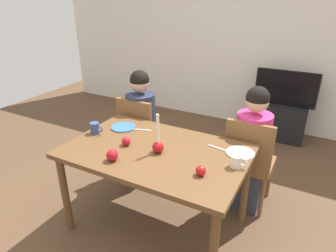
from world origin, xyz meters
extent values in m
plane|color=brown|center=(0.00, 0.00, 0.00)|extent=(7.68, 7.68, 0.00)
cube|color=silver|center=(0.00, 2.60, 1.30)|extent=(6.40, 0.10, 2.60)
cube|color=brown|center=(0.00, 0.00, 0.73)|extent=(1.40, 0.90, 0.04)
cylinder|color=brown|center=(-0.64, -0.39, 0.35)|extent=(0.06, 0.06, 0.71)
cylinder|color=brown|center=(-0.64, 0.39, 0.35)|extent=(0.06, 0.06, 0.71)
cylinder|color=brown|center=(0.64, 0.39, 0.35)|extent=(0.06, 0.06, 0.71)
cube|color=brown|center=(-0.55, 0.69, 0.43)|extent=(0.40, 0.40, 0.04)
cube|color=brown|center=(-0.55, 0.51, 0.68)|extent=(0.40, 0.04, 0.45)
cylinder|color=brown|center=(-0.38, 0.86, 0.21)|extent=(0.04, 0.04, 0.41)
cylinder|color=brown|center=(-0.72, 0.86, 0.21)|extent=(0.04, 0.04, 0.41)
cylinder|color=brown|center=(-0.38, 0.52, 0.21)|extent=(0.04, 0.04, 0.41)
cylinder|color=brown|center=(-0.72, 0.52, 0.21)|extent=(0.04, 0.04, 0.41)
cube|color=brown|center=(0.60, 0.69, 0.43)|extent=(0.40, 0.40, 0.04)
cube|color=brown|center=(0.60, 0.51, 0.68)|extent=(0.40, 0.04, 0.45)
cylinder|color=brown|center=(0.77, 0.86, 0.21)|extent=(0.04, 0.04, 0.41)
cylinder|color=brown|center=(0.43, 0.86, 0.21)|extent=(0.04, 0.04, 0.41)
cylinder|color=brown|center=(0.77, 0.52, 0.21)|extent=(0.04, 0.04, 0.41)
cylinder|color=brown|center=(0.43, 0.52, 0.21)|extent=(0.04, 0.04, 0.41)
cube|color=#33384C|center=(-0.55, 0.64, 0.23)|extent=(0.28, 0.28, 0.45)
cylinder|color=#282D47|center=(-0.55, 0.64, 0.69)|extent=(0.30, 0.30, 0.48)
sphere|color=tan|center=(-0.55, 0.64, 1.04)|extent=(0.19, 0.19, 0.19)
sphere|color=black|center=(-0.55, 0.64, 1.07)|extent=(0.19, 0.19, 0.19)
cube|color=#33384C|center=(0.60, 0.64, 0.23)|extent=(0.28, 0.28, 0.45)
cylinder|color=#D1337A|center=(0.60, 0.64, 0.69)|extent=(0.30, 0.30, 0.48)
sphere|color=tan|center=(0.60, 0.64, 1.04)|extent=(0.19, 0.19, 0.19)
sphere|color=black|center=(0.60, 0.64, 1.07)|extent=(0.19, 0.19, 0.19)
cube|color=black|center=(0.64, 2.30, 0.24)|extent=(0.64, 0.40, 0.48)
cube|color=black|center=(0.64, 2.30, 0.71)|extent=(0.79, 0.04, 0.46)
cube|color=black|center=(0.64, 2.30, 0.71)|extent=(0.76, 0.05, 0.46)
sphere|color=red|center=(0.04, -0.03, 0.80)|extent=(0.09, 0.09, 0.09)
cylinder|color=#EFE5C6|center=(0.04, -0.03, 0.95)|extent=(0.02, 0.02, 0.22)
cylinder|color=teal|center=(-0.46, 0.21, 0.76)|extent=(0.22, 0.22, 0.01)
cylinder|color=white|center=(0.60, 0.24, 0.76)|extent=(0.21, 0.21, 0.01)
cylinder|color=#33477F|center=(-0.61, 0.01, 0.80)|extent=(0.08, 0.08, 0.10)
torus|color=#33477F|center=(-0.56, 0.01, 0.80)|extent=(0.07, 0.01, 0.07)
cylinder|color=white|center=(0.62, 0.05, 0.79)|extent=(0.08, 0.08, 0.09)
torus|color=white|center=(0.67, 0.05, 0.80)|extent=(0.06, 0.01, 0.06)
cube|color=silver|center=(-0.29, 0.24, 0.75)|extent=(0.18, 0.07, 0.01)
cube|color=silver|center=(0.43, 0.24, 0.75)|extent=(0.18, 0.05, 0.01)
sphere|color=#AF1522|center=(-0.24, -0.05, 0.79)|extent=(0.07, 0.07, 0.07)
sphere|color=#AE1320|center=(-0.19, -0.29, 0.79)|extent=(0.09, 0.09, 0.09)
sphere|color=red|center=(0.44, -0.16, 0.79)|extent=(0.07, 0.07, 0.07)
camera|label=1|loc=(1.03, -1.73, 1.87)|focal=31.62mm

